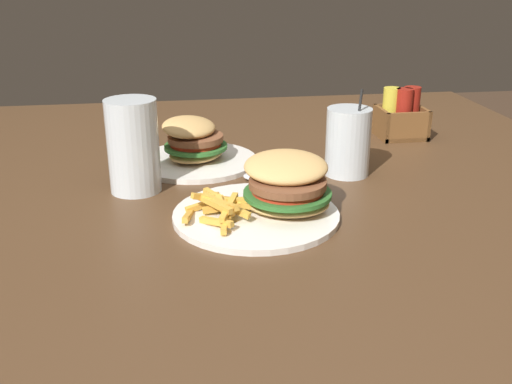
{
  "coord_description": "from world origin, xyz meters",
  "views": [
    {
      "loc": [
        -0.18,
        -1.02,
        1.15
      ],
      "look_at": [
        -0.05,
        -0.15,
        0.8
      ],
      "focal_mm": 42.0,
      "sensor_mm": 36.0,
      "label": 1
    }
  ],
  "objects_px": {
    "beer_glass": "(133,149)",
    "meal_plate_far": "(195,148)",
    "spoon": "(260,177)",
    "condiment_caddy": "(401,117)",
    "meal_plate_near": "(274,196)",
    "juice_glass": "(348,144)"
  },
  "relations": [
    {
      "from": "meal_plate_near",
      "to": "beer_glass",
      "type": "xyz_separation_m",
      "value": [
        -0.22,
        0.15,
        0.04
      ]
    },
    {
      "from": "juice_glass",
      "to": "spoon",
      "type": "bearing_deg",
      "value": -177.12
    },
    {
      "from": "juice_glass",
      "to": "meal_plate_far",
      "type": "height_order",
      "value": "juice_glass"
    },
    {
      "from": "meal_plate_far",
      "to": "spoon",
      "type": "bearing_deg",
      "value": -44.91
    },
    {
      "from": "juice_glass",
      "to": "condiment_caddy",
      "type": "distance_m",
      "value": 0.3
    },
    {
      "from": "spoon",
      "to": "condiment_caddy",
      "type": "bearing_deg",
      "value": -129.73
    },
    {
      "from": "meal_plate_near",
      "to": "meal_plate_far",
      "type": "xyz_separation_m",
      "value": [
        -0.11,
        0.28,
        -0.0
      ]
    },
    {
      "from": "meal_plate_far",
      "to": "condiment_caddy",
      "type": "bearing_deg",
      "value": 14.3
    },
    {
      "from": "spoon",
      "to": "condiment_caddy",
      "type": "relative_size",
      "value": 1.33
    },
    {
      "from": "beer_glass",
      "to": "condiment_caddy",
      "type": "relative_size",
      "value": 1.45
    },
    {
      "from": "beer_glass",
      "to": "condiment_caddy",
      "type": "distance_m",
      "value": 0.65
    },
    {
      "from": "beer_glass",
      "to": "spoon",
      "type": "relative_size",
      "value": 1.09
    },
    {
      "from": "beer_glass",
      "to": "spoon",
      "type": "height_order",
      "value": "beer_glass"
    },
    {
      "from": "meal_plate_near",
      "to": "juice_glass",
      "type": "distance_m",
      "value": 0.25
    },
    {
      "from": "beer_glass",
      "to": "spoon",
      "type": "distance_m",
      "value": 0.24
    },
    {
      "from": "beer_glass",
      "to": "spoon",
      "type": "xyz_separation_m",
      "value": [
        0.23,
        0.02,
        -0.07
      ]
    },
    {
      "from": "spoon",
      "to": "meal_plate_far",
      "type": "height_order",
      "value": "meal_plate_far"
    },
    {
      "from": "meal_plate_near",
      "to": "condiment_caddy",
      "type": "bearing_deg",
      "value": 47.63
    },
    {
      "from": "meal_plate_far",
      "to": "meal_plate_near",
      "type": "bearing_deg",
      "value": -68.58
    },
    {
      "from": "juice_glass",
      "to": "condiment_caddy",
      "type": "height_order",
      "value": "juice_glass"
    },
    {
      "from": "juice_glass",
      "to": "meal_plate_far",
      "type": "relative_size",
      "value": 0.69
    },
    {
      "from": "beer_glass",
      "to": "meal_plate_far",
      "type": "distance_m",
      "value": 0.18
    }
  ]
}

